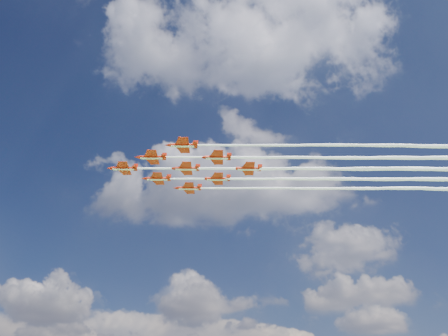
# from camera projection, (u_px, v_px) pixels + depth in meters

# --- Properties ---
(jet_lead) EXTENTS (148.26, 27.32, 2.59)m
(jet_lead) POSITION_uv_depth(u_px,v_px,m) (335.00, 169.00, 147.13)
(jet_lead) COLOR #B91D0A
(jet_row2_port) EXTENTS (148.26, 27.32, 2.59)m
(jet_row2_port) POSITION_uv_depth(u_px,v_px,m) (373.00, 158.00, 141.06)
(jet_row2_port) COLOR #B91D0A
(jet_row2_starb) EXTENTS (148.26, 27.32, 2.59)m
(jet_row2_starb) POSITION_uv_depth(u_px,v_px,m) (361.00, 179.00, 153.28)
(jet_row2_starb) COLOR #B91D0A
(jet_row3_port) EXTENTS (148.26, 27.32, 2.59)m
(jet_row3_port) POSITION_uv_depth(u_px,v_px,m) (413.00, 146.00, 134.99)
(jet_row3_port) COLOR #B91D0A
(jet_row3_centre) EXTENTS (148.26, 27.32, 2.59)m
(jet_row3_centre) POSITION_uv_depth(u_px,v_px,m) (397.00, 169.00, 147.22)
(jet_row3_centre) COLOR #B91D0A
(jet_row3_starb) EXTENTS (148.26, 27.32, 2.59)m
(jet_row3_starb) POSITION_uv_depth(u_px,v_px,m) (384.00, 189.00, 159.44)
(jet_row3_starb) COLOR #B91D0A
(jet_row4_port) EXTENTS (148.26, 27.32, 2.59)m
(jet_row4_port) POSITION_uv_depth(u_px,v_px,m) (437.00, 158.00, 141.15)
(jet_row4_port) COLOR #B91D0A
(jet_row4_starb) EXTENTS (148.26, 27.32, 2.59)m
(jet_row4_starb) POSITION_uv_depth(u_px,v_px,m) (420.00, 179.00, 153.37)
(jet_row4_starb) COLOR #B91D0A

